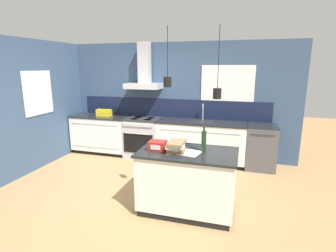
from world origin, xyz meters
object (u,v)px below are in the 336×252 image
Objects in this scene: dishwasher at (261,147)px; bottle_on_island at (204,141)px; yellow_toolbox at (104,113)px; red_supply_box at (158,146)px; oven_range at (143,137)px; book_stack at (176,147)px.

dishwasher is 2.51× the size of bottle_on_island.
yellow_toolbox reaches higher than dishwasher.
dishwasher is 2.65m from red_supply_box.
yellow_toolbox is (-0.99, 0.00, 0.54)m from oven_range.
dishwasher is (2.59, 0.00, 0.00)m from oven_range.
bottle_on_island is (-0.90, -1.98, 0.61)m from dishwasher.
red_supply_box is at bearing -126.39° from dishwasher.
yellow_toolbox is (-2.05, 2.09, 0.02)m from red_supply_box.
oven_range is 2.55m from book_stack.
yellow_toolbox is at bearing 180.00° from dishwasher.
dishwasher is 2.68× the size of yellow_toolbox.
red_supply_box is 0.70× the size of yellow_toolbox.
book_stack reaches higher than red_supply_box.
yellow_toolbox reaches higher than red_supply_box.
red_supply_box is at bearing -45.60° from yellow_toolbox.
dishwasher is 3.81× the size of red_supply_box.
book_stack is (1.33, -2.11, 0.54)m from oven_range.
bottle_on_island is at bearing -36.33° from yellow_toolbox.
bottle_on_island is at bearing 9.78° from red_supply_box.
oven_range is 2.73× the size of book_stack.
red_supply_box is at bearing 174.50° from book_stack.
book_stack is at bearing -57.75° from oven_range.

